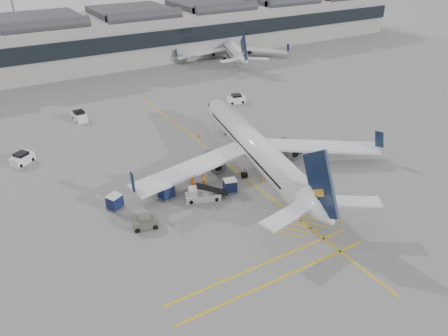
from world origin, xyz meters
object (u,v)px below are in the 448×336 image
belt_loader (202,195)px  ramp_agent_b (192,181)px  ramp_agent_a (204,180)px  pushback_tug (145,222)px  baggage_cart_a (230,185)px  airliner_main (257,149)px

belt_loader → ramp_agent_b: 3.20m
belt_loader → ramp_agent_b: belt_loader is taller
ramp_agent_a → pushback_tug: (-9.90, -4.31, -0.26)m
ramp_agent_a → ramp_agent_b: bearing=107.6°
belt_loader → baggage_cart_a: (3.86, -0.32, 0.33)m
ramp_agent_b → pushback_tug: bearing=14.9°
ramp_agent_b → pushback_tug: size_ratio=0.65×
belt_loader → pushback_tug: size_ratio=1.77×
ramp_agent_a → belt_loader: bearing=-170.9°
belt_loader → ramp_agent_a: (1.67, 2.48, 0.32)m
baggage_cart_a → belt_loader: bearing=-170.3°
ramp_agent_b → airliner_main: bearing=163.8°
belt_loader → pushback_tug: bearing=-147.4°
ramp_agent_a → pushback_tug: ramp_agent_a is taller
ramp_agent_b → pushback_tug: ramp_agent_b is taller
baggage_cart_a → ramp_agent_b: 5.04m
airliner_main → pushback_tug: airliner_main is taller
airliner_main → baggage_cart_a: size_ratio=19.78×
baggage_cart_a → ramp_agent_a: ramp_agent_a is taller
airliner_main → ramp_agent_b: bearing=-169.4°
airliner_main → baggage_cart_a: bearing=-140.8°
airliner_main → pushback_tug: 19.24m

